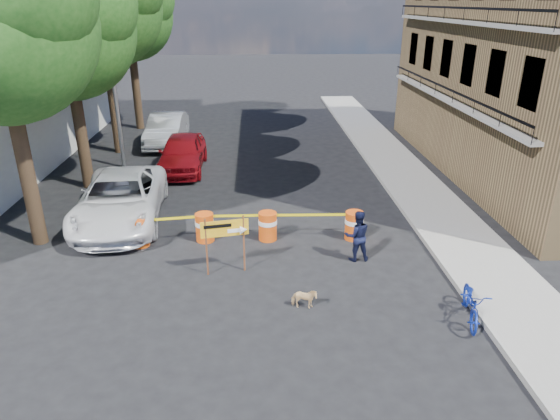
{
  "coord_description": "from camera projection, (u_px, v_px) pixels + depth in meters",
  "views": [
    {
      "loc": [
        -0.14,
        -12.21,
        6.89
      ],
      "look_at": [
        0.56,
        1.08,
        1.3
      ],
      "focal_mm": 32.0,
      "sensor_mm": 36.0,
      "label": 1
    }
  ],
  "objects": [
    {
      "name": "tree_mid_b",
      "position": [
        102.0,
        5.0,
        22.03
      ],
      "size": [
        5.67,
        5.4,
        9.62
      ],
      "color": "#332316",
      "rests_on": "ground"
    },
    {
      "name": "sidewalk_east",
      "position": [
        416.0,
        187.0,
        19.71
      ],
      "size": [
        2.4,
        40.0,
        0.15
      ],
      "primitive_type": "cube",
      "color": "gray",
      "rests_on": "ground"
    },
    {
      "name": "tree_mid_a",
      "position": [
        66.0,
        28.0,
        17.71
      ],
      "size": [
        5.25,
        5.0,
        8.68
      ],
      "color": "#332316",
      "rests_on": "ground"
    },
    {
      "name": "suv_white",
      "position": [
        120.0,
        199.0,
        16.6
      ],
      "size": [
        3.02,
        5.89,
        1.59
      ],
      "primitive_type": "imported",
      "rotation": [
        0.0,
        0.0,
        0.07
      ],
      "color": "silver",
      "rests_on": "ground"
    },
    {
      "name": "barrel_far_right",
      "position": [
        354.0,
        225.0,
        15.47
      ],
      "size": [
        0.58,
        0.58,
        0.9
      ],
      "color": "#C84E0B",
      "rests_on": "ground"
    },
    {
      "name": "detour_sign",
      "position": [
        230.0,
        233.0,
        13.27
      ],
      "size": [
        1.27,
        0.33,
        1.65
      ],
      "rotation": [
        0.0,
        0.0,
        0.18
      ],
      "color": "#592D19",
      "rests_on": "ground"
    },
    {
      "name": "ground",
      "position": [
        262.0,
        268.0,
        13.92
      ],
      "size": [
        120.0,
        120.0,
        0.0
      ],
      "primitive_type": "plane",
      "color": "black",
      "rests_on": "ground"
    },
    {
      "name": "barrel_far_left",
      "position": [
        139.0,
        231.0,
        15.03
      ],
      "size": [
        0.58,
        0.58,
        0.9
      ],
      "color": "#C84E0B",
      "rests_on": "ground"
    },
    {
      "name": "bicycle",
      "position": [
        474.0,
        287.0,
        11.36
      ],
      "size": [
        0.81,
        1.03,
        1.74
      ],
      "primitive_type": "imported",
      "rotation": [
        0.0,
        0.0,
        -0.24
      ],
      "color": "#142CA5",
      "rests_on": "ground"
    },
    {
      "name": "sedan_red",
      "position": [
        182.0,
        153.0,
        21.72
      ],
      "size": [
        1.86,
        4.59,
        1.56
      ],
      "primitive_type": "imported",
      "rotation": [
        0.0,
        0.0,
        -0.0
      ],
      "color": "maroon",
      "rests_on": "ground"
    },
    {
      "name": "barrel_mid_left",
      "position": [
        205.0,
        227.0,
        15.35
      ],
      "size": [
        0.58,
        0.58,
        0.9
      ],
      "color": "#C84E0B",
      "rests_on": "ground"
    },
    {
      "name": "dog",
      "position": [
        304.0,
        299.0,
        12.01
      ],
      "size": [
        0.66,
        0.38,
        0.53
      ],
      "primitive_type": "imported",
      "rotation": [
        0.0,
        0.0,
        1.42
      ],
      "color": "#E9C285",
      "rests_on": "ground"
    },
    {
      "name": "tree_far",
      "position": [
        129.0,
        14.0,
        26.83
      ],
      "size": [
        5.04,
        4.8,
        8.84
      ],
      "color": "#332316",
      "rests_on": "ground"
    },
    {
      "name": "streetlamp",
      "position": [
        113.0,
        66.0,
        20.68
      ],
      "size": [
        1.25,
        0.18,
        8.0
      ],
      "color": "gray",
      "rests_on": "ground"
    },
    {
      "name": "barrel_mid_right",
      "position": [
        268.0,
        226.0,
        15.42
      ],
      "size": [
        0.58,
        0.58,
        0.9
      ],
      "color": "#C84E0B",
      "rests_on": "ground"
    },
    {
      "name": "sedan_silver",
      "position": [
        167.0,
        129.0,
        25.63
      ],
      "size": [
        1.75,
        4.8,
        1.57
      ],
      "primitive_type": "imported",
      "rotation": [
        0.0,
        0.0,
        -0.02
      ],
      "color": "#ACAEB4",
      "rests_on": "ground"
    },
    {
      "name": "pedestrian",
      "position": [
        357.0,
        236.0,
        14.1
      ],
      "size": [
        0.76,
        0.6,
        1.51
      ],
      "primitive_type": "imported",
      "rotation": [
        0.0,
        0.0,
        3.18
      ],
      "color": "black",
      "rests_on": "ground"
    }
  ]
}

